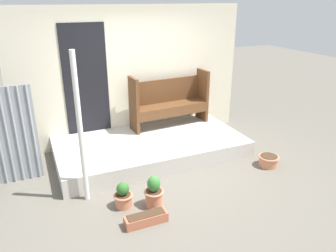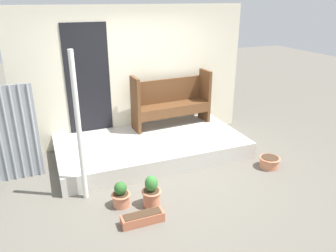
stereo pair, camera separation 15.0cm
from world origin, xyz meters
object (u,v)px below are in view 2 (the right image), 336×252
(flower_pot_middle, at_px, (151,193))
(flower_pot_right, at_px, (269,162))
(support_post, at_px, (79,130))
(planter_box_rect, at_px, (143,218))
(flower_pot_left, at_px, (121,195))
(bench, at_px, (171,99))

(flower_pot_middle, relative_size, flower_pot_right, 1.29)
(support_post, distance_m, flower_pot_middle, 1.31)
(planter_box_rect, bearing_deg, flower_pot_right, 13.93)
(flower_pot_left, distance_m, flower_pot_right, 2.63)
(support_post, height_order, flower_pot_middle, support_post)
(flower_pot_left, bearing_deg, planter_box_rect, -71.30)
(flower_pot_right, bearing_deg, planter_box_rect, -166.07)
(flower_pot_left, bearing_deg, support_post, 137.40)
(flower_pot_middle, distance_m, flower_pot_right, 2.25)
(support_post, relative_size, flower_pot_right, 5.98)
(flower_pot_left, bearing_deg, flower_pot_middle, -20.56)
(planter_box_rect, bearing_deg, flower_pot_middle, 53.84)
(support_post, bearing_deg, flower_pot_left, -42.60)
(flower_pot_left, xyz_separation_m, flower_pot_right, (2.62, 0.14, -0.06))
(bench, bearing_deg, flower_pot_left, -132.37)
(flower_pot_left, height_order, flower_pot_right, flower_pot_left)
(bench, bearing_deg, planter_box_rect, -123.61)
(bench, xyz_separation_m, flower_pot_middle, (-1.14, -2.07, -0.63))
(support_post, distance_m, planter_box_rect, 1.44)
(flower_pot_right, height_order, planter_box_rect, flower_pot_right)
(support_post, relative_size, flower_pot_middle, 4.62)
(flower_pot_left, bearing_deg, bench, 51.23)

